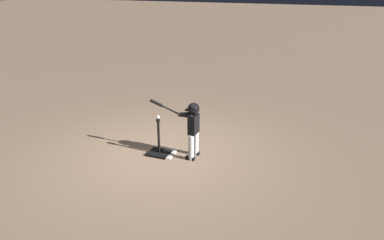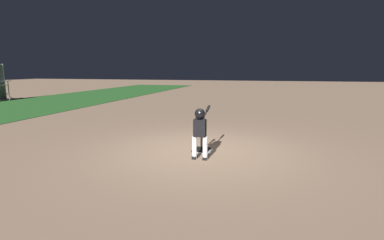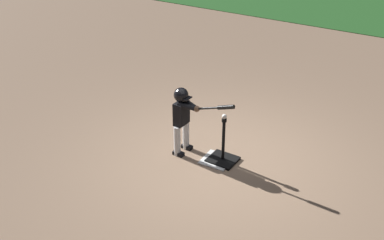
# 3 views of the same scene
# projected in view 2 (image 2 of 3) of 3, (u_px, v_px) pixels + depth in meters

# --- Properties ---
(ground_plane) EXTENTS (90.00, 90.00, 0.00)m
(ground_plane) POSITION_uv_depth(u_px,v_px,m) (201.00, 151.00, 7.20)
(ground_plane) COLOR #93755B
(home_plate) EXTENTS (0.47, 0.47, 0.02)m
(home_plate) POSITION_uv_depth(u_px,v_px,m) (203.00, 151.00, 7.11)
(home_plate) COLOR white
(home_plate) RESTS_ON ground_plane
(batting_tee) EXTENTS (0.43, 0.39, 0.74)m
(batting_tee) POSITION_uv_depth(u_px,v_px,m) (201.00, 146.00, 7.18)
(batting_tee) COLOR black
(batting_tee) RESTS_ON ground_plane
(batter_child) EXTENTS (1.03, 0.35, 1.11)m
(batter_child) POSITION_uv_depth(u_px,v_px,m) (200.00, 127.00, 6.44)
(batter_child) COLOR silver
(batter_child) RESTS_ON ground_plane
(baseball) EXTENTS (0.07, 0.07, 0.07)m
(baseball) POSITION_uv_depth(u_px,v_px,m) (201.00, 119.00, 7.07)
(baseball) COLOR white
(baseball) RESTS_ON batting_tee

